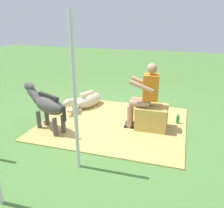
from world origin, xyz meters
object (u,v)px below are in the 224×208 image
at_px(hay_bale, 152,118).
at_px(soda_bottle, 178,119).
at_px(pony_standing, 47,105).
at_px(person_seated, 145,93).
at_px(pony_lying, 87,101).
at_px(tent_pole_left, 75,96).

relative_size(hay_bale, soda_bottle, 2.55).
bearing_deg(soda_bottle, pony_standing, 22.53).
bearing_deg(person_seated, pony_lying, -24.56).
relative_size(person_seated, soda_bottle, 5.57).
height_order(person_seated, tent_pole_left, tent_pole_left).
bearing_deg(tent_pole_left, pony_lying, -70.22).
bearing_deg(pony_standing, person_seated, -160.46).
bearing_deg(pony_lying, soda_bottle, 171.69).
distance_m(soda_bottle, tent_pole_left, 2.73).
xyz_separation_m(soda_bottle, tent_pole_left, (1.42, 2.08, 1.05)).
relative_size(hay_bale, pony_standing, 0.50).
height_order(hay_bale, soda_bottle, hay_bale).
height_order(hay_bale, pony_standing, pony_standing).
bearing_deg(tent_pole_left, pony_standing, -41.74).
xyz_separation_m(hay_bale, pony_standing, (2.04, 0.67, 0.31)).
distance_m(hay_bale, pony_standing, 2.17).
height_order(hay_bale, person_seated, person_seated).
relative_size(person_seated, tent_pole_left, 0.59).
distance_m(hay_bale, tent_pole_left, 2.12).
distance_m(person_seated, pony_lying, 1.86).
bearing_deg(tent_pole_left, hay_bale, -118.08).
bearing_deg(tent_pole_left, soda_bottle, -124.42).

